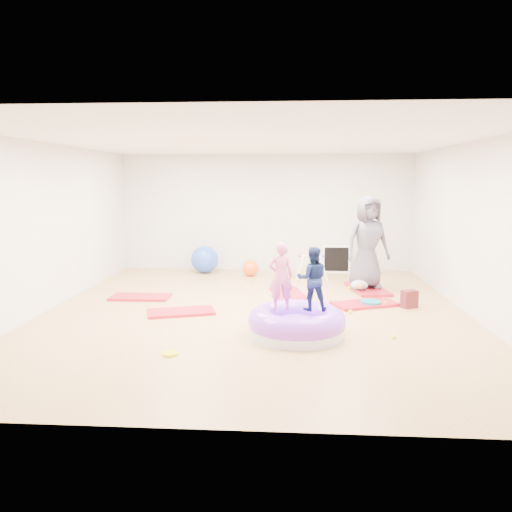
{
  "coord_description": "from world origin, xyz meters",
  "views": [
    {
      "loc": [
        0.56,
        -8.08,
        2.18
      ],
      "look_at": [
        0.0,
        0.3,
        0.9
      ],
      "focal_mm": 35.0,
      "sensor_mm": 36.0,
      "label": 1
    }
  ],
  "objects": [
    {
      "name": "exercise_ball_orange",
      "position": [
        -0.32,
        3.13,
        0.19
      ],
      "size": [
        0.38,
        0.38,
        0.38
      ],
      "primitive_type": "sphere",
      "color": "#F75E13",
      "rests_on": "ground"
    },
    {
      "name": "room",
      "position": [
        0.0,
        0.0,
        1.4
      ],
      "size": [
        7.01,
        8.01,
        2.81
      ],
      "color": "tan",
      "rests_on": "ground"
    },
    {
      "name": "gym_mat_mid_left",
      "position": [
        -2.2,
        0.82,
        0.02
      ],
      "size": [
        1.09,
        0.56,
        0.05
      ],
      "primitive_type": "cube",
      "rotation": [
        0.0,
        0.0,
        0.02
      ],
      "color": "#D60036",
      "rests_on": "ground"
    },
    {
      "name": "exercise_ball_blue",
      "position": [
        -1.43,
        3.46,
        0.32
      ],
      "size": [
        0.64,
        0.64,
        0.64
      ],
      "primitive_type": "sphere",
      "color": "blue",
      "rests_on": "ground"
    },
    {
      "name": "infant_play_gym",
      "position": [
        1.06,
        2.81,
        0.37
      ],
      "size": [
        0.71,
        0.68,
        0.55
      ],
      "rotation": [
        0.0,
        0.0,
        -0.25
      ],
      "color": "white",
      "rests_on": "ground"
    },
    {
      "name": "adult_caregiver",
      "position": [
        2.11,
        1.82,
        0.97
      ],
      "size": [
        1.03,
        0.84,
        1.83
      ],
      "primitive_type": "imported",
      "rotation": [
        0.0,
        0.0,
        0.33
      ],
      "color": "#4B4957",
      "rests_on": "gym_mat_rear_right"
    },
    {
      "name": "backpack",
      "position": [
        2.64,
        0.45,
        0.15
      ],
      "size": [
        0.31,
        0.26,
        0.3
      ],
      "primitive_type": "cube",
      "rotation": [
        0.0,
        0.0,
        0.44
      ],
      "color": "maroon",
      "rests_on": "ground"
    },
    {
      "name": "inflatable_cushion",
      "position": [
        0.68,
        -1.24,
        0.17
      ],
      "size": [
        1.38,
        1.38,
        0.44
      ],
      "rotation": [
        0.0,
        0.0,
        -0.02
      ],
      "color": "silver",
      "rests_on": "ground"
    },
    {
      "name": "child_pink",
      "position": [
        0.45,
        -1.14,
        0.88
      ],
      "size": [
        0.39,
        0.29,
        0.97
      ],
      "primitive_type": "imported",
      "rotation": [
        0.0,
        0.0,
        3.3
      ],
      "color": "pink",
      "rests_on": "inflatable_cushion"
    },
    {
      "name": "ball_pit_balls",
      "position": [
        1.18,
        0.25,
        0.03
      ],
      "size": [
        4.23,
        3.24,
        0.06
      ],
      "color": "#F3F10D",
      "rests_on": "ground"
    },
    {
      "name": "yellow_toy",
      "position": [
        -0.92,
        -2.14,
        0.02
      ],
      "size": [
        0.21,
        0.21,
        0.03
      ],
      "primitive_type": "cylinder",
      "color": "#F3F10D",
      "rests_on": "ground"
    },
    {
      "name": "infant",
      "position": [
        1.95,
        1.57,
        0.15
      ],
      "size": [
        0.33,
        0.34,
        0.2
      ],
      "color": "#93CADE",
      "rests_on": "gym_mat_rear_right"
    },
    {
      "name": "gym_mat_right",
      "position": [
        1.92,
        0.57,
        0.02
      ],
      "size": [
        1.25,
        0.94,
        0.05
      ],
      "primitive_type": "cube",
      "rotation": [
        0.0,
        0.0,
        0.39
      ],
      "color": "#D60036",
      "rests_on": "ground"
    },
    {
      "name": "gym_mat_front_left",
      "position": [
        -1.22,
        -0.17,
        0.02
      ],
      "size": [
        1.2,
        0.85,
        0.05
      ],
      "primitive_type": "cube",
      "rotation": [
        0.0,
        0.0,
        0.31
      ],
      "color": "#D60036",
      "rests_on": "ground"
    },
    {
      "name": "child_navy",
      "position": [
        0.89,
        -1.14,
        0.85
      ],
      "size": [
        0.46,
        0.36,
        0.91
      ],
      "primitive_type": "imported",
      "rotation": [
        0.0,
        0.0,
        3.19
      ],
      "color": "#111E46",
      "rests_on": "inflatable_cushion"
    },
    {
      "name": "gym_mat_rear_right",
      "position": [
        2.13,
        1.8,
        0.03
      ],
      "size": [
        0.82,
        1.33,
        0.05
      ],
      "primitive_type": "cube",
      "rotation": [
        0.0,
        0.0,
        1.74
      ],
      "color": "#D60036",
      "rests_on": "ground"
    },
    {
      "name": "gym_mat_center_back",
      "position": [
        0.56,
        1.3,
        0.02
      ],
      "size": [
        0.78,
        1.19,
        0.05
      ],
      "primitive_type": "cube",
      "rotation": [
        0.0,
        0.0,
        1.8
      ],
      "color": "#D60036",
      "rests_on": "ground"
    },
    {
      "name": "balance_disc",
      "position": [
        2.01,
        0.57,
        0.04
      ],
      "size": [
        0.37,
        0.37,
        0.08
      ],
      "primitive_type": "cylinder",
      "color": "teal",
      "rests_on": "ground"
    },
    {
      "name": "cube_shelf",
      "position": [
        1.68,
        3.79,
        0.33
      ],
      "size": [
        0.66,
        0.32,
        0.66
      ],
      "color": "white",
      "rests_on": "ground"
    }
  ]
}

